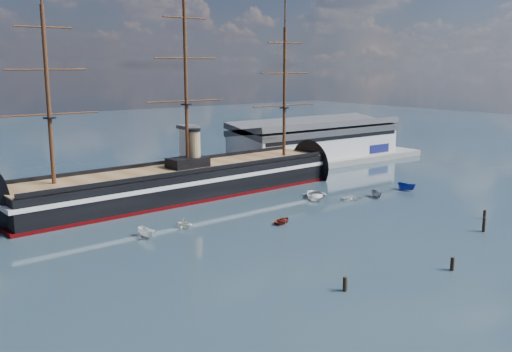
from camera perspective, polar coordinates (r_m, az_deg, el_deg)
ground at (r=134.72m, az=-0.58°, el=-3.33°), size 600.00×600.00×0.00m
quay at (r=169.27m, az=-5.13°, el=-0.40°), size 180.00×18.00×2.00m
warehouse at (r=200.12m, az=5.96°, el=3.67°), size 63.00×21.00×11.60m
quay_tower at (r=161.49m, az=-6.72°, el=2.53°), size 5.00×5.00×15.00m
warship at (r=145.62m, az=-8.06°, el=-0.72°), size 113.32×21.36×53.94m
motorboat_a at (r=114.92m, az=-10.89°, el=-6.08°), size 6.25×2.35×2.49m
motorboat_b at (r=123.28m, az=2.66°, el=-4.71°), size 2.46×3.49×1.51m
motorboat_c at (r=149.66m, az=11.99°, el=-2.12°), size 5.83×3.87×2.19m
motorboat_d at (r=120.35m, az=-7.18°, el=-5.18°), size 6.85×5.05×2.30m
motorboat_e at (r=145.67m, az=9.57°, el=-2.39°), size 2.59×3.30×1.44m
motorboat_f at (r=160.22m, az=14.81°, el=-1.38°), size 6.58×3.10×2.54m
motorboat_g at (r=145.59m, az=5.95°, el=-2.30°), size 6.20×5.25×2.75m
piling_near_left at (r=88.45m, az=8.86°, el=-11.30°), size 0.64×0.64×2.94m
piling_near_mid at (r=101.00m, az=18.99°, el=-8.92°), size 0.64×0.64×2.97m
piling_near_right at (r=125.65m, az=21.78°, el=-5.20°), size 0.64×0.64×3.74m
piling_far_right at (r=136.43m, az=21.86°, el=-3.96°), size 0.64×0.64×2.64m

